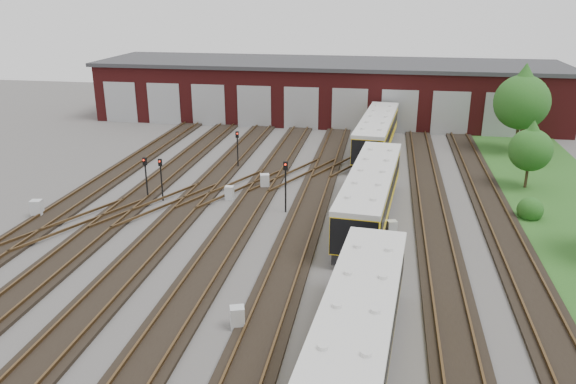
# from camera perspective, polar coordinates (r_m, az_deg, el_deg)

# --- Properties ---
(ground) EXTENTS (120.00, 120.00, 0.00)m
(ground) POSITION_cam_1_polar(r_m,az_deg,el_deg) (27.61, -5.30, -10.03)
(ground) COLOR #484543
(ground) RESTS_ON ground
(track_network) EXTENTS (30.40, 70.00, 0.33)m
(track_network) POSITION_cam_1_polar(r_m,az_deg,el_deg) (28.09, -5.33, -9.23)
(track_network) COLOR black
(track_network) RESTS_ON ground
(maintenance_shed) EXTENTS (51.00, 12.50, 6.35)m
(maintenance_shed) POSITION_cam_1_polar(r_m,az_deg,el_deg) (64.24, 3.95, 10.32)
(maintenance_shed) COLOR #551515
(maintenance_shed) RESTS_ON ground
(metro_train) EXTENTS (3.78, 46.49, 2.96)m
(metro_train) POSITION_cam_1_polar(r_m,az_deg,el_deg) (35.10, 8.38, -0.17)
(metro_train) COLOR black
(metro_train) RESTS_ON ground
(signal_mast_0) EXTENTS (0.25, 0.24, 2.99)m
(signal_mast_0) POSITION_cam_1_polar(r_m,az_deg,el_deg) (39.18, -12.78, 1.78)
(signal_mast_0) COLOR black
(signal_mast_0) RESTS_ON ground
(signal_mast_1) EXTENTS (0.30, 0.28, 3.03)m
(signal_mast_1) POSITION_cam_1_polar(r_m,az_deg,el_deg) (39.62, -14.26, 1.92)
(signal_mast_1) COLOR black
(signal_mast_1) RESTS_ON ground
(signal_mast_2) EXTENTS (0.30, 0.29, 3.08)m
(signal_mast_2) POSITION_cam_1_polar(r_m,az_deg,el_deg) (45.61, -5.16, 4.81)
(signal_mast_2) COLOR black
(signal_mast_2) RESTS_ON ground
(signal_mast_3) EXTENTS (0.29, 0.27, 3.46)m
(signal_mast_3) POSITION_cam_1_polar(r_m,az_deg,el_deg) (36.06, -0.25, 1.22)
(signal_mast_3) COLOR black
(signal_mast_3) RESTS_ON ground
(relay_cabinet_0) EXTENTS (0.76, 0.66, 1.13)m
(relay_cabinet_0) POSITION_cam_1_polar(r_m,az_deg,el_deg) (39.31, -24.15, -1.54)
(relay_cabinet_0) COLOR #B7BABC
(relay_cabinet_0) RESTS_ON ground
(relay_cabinet_1) EXTENTS (0.60, 0.51, 0.97)m
(relay_cabinet_1) POSITION_cam_1_polar(r_m,az_deg,el_deg) (39.09, -5.97, -0.09)
(relay_cabinet_1) COLOR #B7BABC
(relay_cabinet_1) RESTS_ON ground
(relay_cabinet_2) EXTENTS (0.74, 0.68, 1.02)m
(relay_cabinet_2) POSITION_cam_1_polar(r_m,az_deg,el_deg) (24.67, -5.17, -12.59)
(relay_cabinet_2) COLOR #B7BABC
(relay_cabinet_2) RESTS_ON ground
(relay_cabinet_3) EXTENTS (0.77, 0.69, 1.08)m
(relay_cabinet_3) POSITION_cam_1_polar(r_m,az_deg,el_deg) (41.10, -2.38, 1.09)
(relay_cabinet_3) COLOR #B7BABC
(relay_cabinet_3) RESTS_ON ground
(relay_cabinet_4) EXTENTS (0.66, 0.60, 0.90)m
(relay_cabinet_4) POSITION_cam_1_polar(r_m,az_deg,el_deg) (33.85, 10.50, -3.60)
(relay_cabinet_4) COLOR #B7BABC
(relay_cabinet_4) RESTS_ON ground
(tree_0) EXTENTS (4.77, 4.77, 7.91)m
(tree_0) POSITION_cam_1_polar(r_m,az_deg,el_deg) (53.65, 22.73, 9.02)
(tree_0) COLOR #322516
(tree_0) RESTS_ON ground
(tree_1) EXTENTS (3.07, 3.07, 5.08)m
(tree_1) POSITION_cam_1_polar(r_m,az_deg,el_deg) (43.98, 23.48, 4.40)
(tree_1) COLOR #322516
(tree_1) RESTS_ON ground
(bush_1) EXTENTS (1.63, 1.63, 1.63)m
(bush_1) POSITION_cam_1_polar(r_m,az_deg,el_deg) (38.76, 23.43, -1.33)
(bush_1) COLOR #164714
(bush_1) RESTS_ON ground
(bush_2) EXTENTS (1.30, 1.30, 1.30)m
(bush_2) POSITION_cam_1_polar(r_m,az_deg,el_deg) (50.59, 23.92, 3.10)
(bush_2) COLOR #164714
(bush_2) RESTS_ON ground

